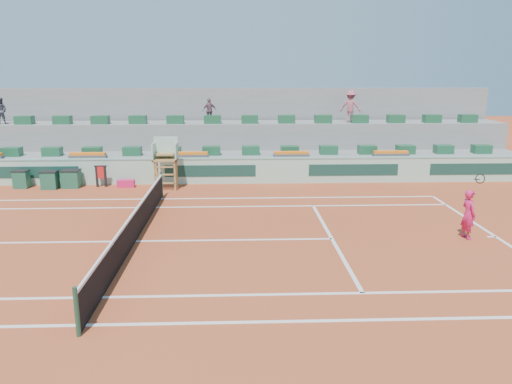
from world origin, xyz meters
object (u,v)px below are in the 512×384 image
umpire_chair (166,156)px  tennis_player (468,214)px  player_bag (126,184)px  drink_cooler_a (71,179)px

umpire_chair → tennis_player: umpire_chair is taller
player_bag → drink_cooler_a: bearing=178.8°
drink_cooler_a → tennis_player: (15.36, -7.96, 0.41)m
player_bag → drink_cooler_a: (-2.56, 0.06, 0.24)m
player_bag → umpire_chair: umpire_chair is taller
umpire_chair → drink_cooler_a: bearing=175.3°
player_bag → drink_cooler_a: size_ratio=0.95×
drink_cooler_a → tennis_player: 17.30m
drink_cooler_a → tennis_player: size_ratio=0.37×
player_bag → tennis_player: 15.06m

